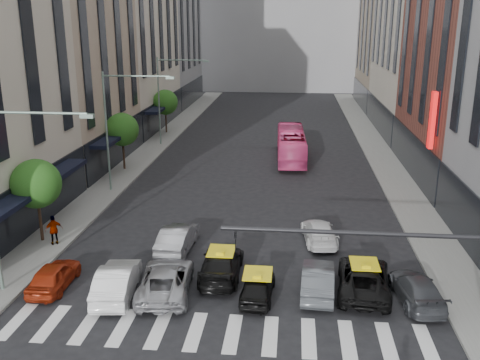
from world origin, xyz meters
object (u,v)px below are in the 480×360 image
(taxi_left, at_px, (221,264))
(bus, at_px, (291,145))
(car_white_front, at_px, (117,281))
(streetlamp_near, at_px, (7,176))
(car_red, at_px, (54,275))
(streetlamp_far, at_px, (168,89))
(streetlamp_mid, at_px, (118,116))
(pedestrian_far, at_px, (54,230))
(taxi_center, at_px, (258,286))

(taxi_left, bearing_deg, bus, -98.34)
(car_white_front, bearing_deg, streetlamp_near, -4.14)
(car_red, bearing_deg, streetlamp_far, -88.38)
(streetlamp_near, bearing_deg, streetlamp_mid, 90.00)
(car_white_front, distance_m, taxi_left, 5.31)
(car_white_front, xyz_separation_m, pedestrian_far, (-5.49, 5.28, 0.26))
(streetlamp_far, height_order, car_white_front, streetlamp_far)
(streetlamp_near, relative_size, streetlamp_mid, 1.00)
(streetlamp_near, xyz_separation_m, taxi_center, (11.48, 0.62, -5.27))
(streetlamp_far, xyz_separation_m, bus, (12.82, -4.87, -4.44))
(pedestrian_far, bearing_deg, streetlamp_near, 61.08)
(pedestrian_far, bearing_deg, streetlamp_far, -128.05)
(car_red, relative_size, pedestrian_far, 2.20)
(taxi_center, bearing_deg, pedestrian_far, -19.08)
(car_white_front, bearing_deg, pedestrian_far, -50.42)
(car_white_front, height_order, bus, bus)
(car_red, relative_size, taxi_left, 0.79)
(streetlamp_mid, xyz_separation_m, bus, (12.82, 11.13, -4.44))
(streetlamp_near, bearing_deg, pedestrian_far, 97.56)
(car_red, bearing_deg, streetlamp_near, 23.29)
(car_white_front, bearing_deg, bus, -113.19)
(taxi_center, xyz_separation_m, bus, (1.33, 26.52, 0.83))
(streetlamp_mid, relative_size, taxi_left, 1.82)
(streetlamp_far, bearing_deg, car_red, -87.43)
(streetlamp_mid, distance_m, bus, 17.55)
(car_red, xyz_separation_m, bus, (11.41, 26.50, 0.80))
(car_red, height_order, bus, bus)
(streetlamp_far, relative_size, taxi_center, 2.42)
(streetlamp_mid, distance_m, pedestrian_far, 11.62)
(streetlamp_far, height_order, bus, streetlamp_far)
(pedestrian_far, bearing_deg, car_red, 77.33)
(car_red, bearing_deg, taxi_center, 178.94)
(streetlamp_mid, relative_size, car_white_front, 1.92)
(streetlamp_near, distance_m, bus, 30.33)
(streetlamp_mid, relative_size, car_red, 2.31)
(pedestrian_far, bearing_deg, streetlamp_mid, -130.43)
(taxi_left, relative_size, pedestrian_far, 2.79)
(taxi_center, bearing_deg, streetlamp_near, 5.70)
(car_white_front, relative_size, taxi_center, 1.26)
(streetlamp_near, distance_m, car_red, 5.46)
(streetlamp_near, distance_m, pedestrian_far, 7.36)
(streetlamp_far, bearing_deg, taxi_left, -72.11)
(bus, bearing_deg, taxi_left, 80.08)
(taxi_left, height_order, bus, bus)
(taxi_left, relative_size, taxi_center, 1.33)
(car_white_front, bearing_deg, taxi_center, 177.02)
(car_red, bearing_deg, bus, -114.24)
(taxi_center, bearing_deg, car_white_front, 6.18)
(car_red, xyz_separation_m, taxi_center, (10.07, -0.02, -0.03))
(car_white_front, height_order, taxi_center, car_white_front)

